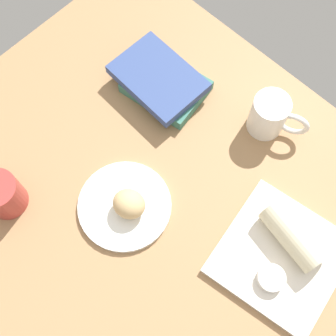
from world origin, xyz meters
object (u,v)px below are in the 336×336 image
at_px(breakfast_wrap, 295,234).
at_px(second_mug, 0,195).
at_px(round_plate, 125,206).
at_px(sauce_cup, 271,278).
at_px(book_stack, 162,82).
at_px(coffee_mug, 270,116).
at_px(square_plate, 281,256).
at_px(scone_pastry, 129,204).

xyz_separation_m(breakfast_wrap, second_mug, (0.50, 0.36, -0.00)).
bearing_deg(breakfast_wrap, round_plate, 132.48).
xyz_separation_m(sauce_cup, second_mug, (0.52, 0.27, 0.02)).
height_order(round_plate, second_mug, second_mug).
height_order(round_plate, book_stack, book_stack).
distance_m(round_plate, coffee_mug, 0.38).
bearing_deg(sauce_cup, coffee_mug, -49.63).
xyz_separation_m(square_plate, second_mug, (0.51, 0.32, 0.04)).
bearing_deg(second_mug, round_plate, -138.84).
bearing_deg(second_mug, square_plate, -147.84).
bearing_deg(sauce_cup, second_mug, 27.10).
bearing_deg(square_plate, sauce_cup, 103.61).
distance_m(scone_pastry, book_stack, 0.31).
distance_m(breakfast_wrap, second_mug, 0.62).
bearing_deg(book_stack, scone_pastry, 121.40).
bearing_deg(second_mug, breakfast_wrap, -143.99).
bearing_deg(coffee_mug, scone_pastry, 77.21).
xyz_separation_m(scone_pastry, sauce_cup, (-0.31, -0.09, -0.02)).
height_order(round_plate, breakfast_wrap, breakfast_wrap).
bearing_deg(square_plate, breakfast_wrap, -76.39).
bearing_deg(sauce_cup, round_plate, 16.41).
height_order(scone_pastry, second_mug, second_mug).
relative_size(round_plate, square_plate, 0.84).
relative_size(round_plate, breakfast_wrap, 1.39).
xyz_separation_m(round_plate, scone_pastry, (-0.01, -0.00, 0.04)).
bearing_deg(round_plate, scone_pastry, -164.24).
height_order(coffee_mug, second_mug, coffee_mug).
relative_size(breakfast_wrap, book_stack, 0.65).
relative_size(round_plate, coffee_mug, 1.54).
bearing_deg(sauce_cup, square_plate, -76.39).
distance_m(breakfast_wrap, book_stack, 0.46).
distance_m(round_plate, breakfast_wrap, 0.36).
bearing_deg(coffee_mug, breakfast_wrap, 139.75).
bearing_deg(second_mug, coffee_mug, -118.47).
relative_size(square_plate, coffee_mug, 1.83).
bearing_deg(book_stack, second_mug, 83.97).
bearing_deg(scone_pastry, coffee_mug, -102.79).
relative_size(scone_pastry, breakfast_wrap, 0.48).
height_order(scone_pastry, book_stack, scone_pastry).
bearing_deg(round_plate, coffee_mug, -104.69).
bearing_deg(second_mug, sauce_cup, -152.90).
xyz_separation_m(square_plate, sauce_cup, (-0.01, 0.05, 0.02)).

